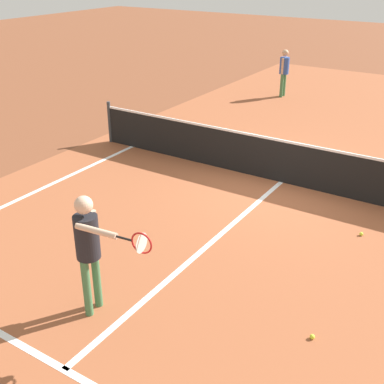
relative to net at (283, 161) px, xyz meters
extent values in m
plane|color=brown|center=(0.00, 0.00, -0.49)|extent=(60.00, 60.00, 0.00)
cube|color=#9E5433|center=(0.00, 0.00, -0.49)|extent=(10.62, 24.40, 0.00)
cube|color=white|center=(0.00, -6.40, -0.49)|extent=(8.22, 0.10, 0.01)
cube|color=white|center=(0.00, -3.20, -0.49)|extent=(0.10, 6.40, 0.01)
cylinder|color=#33383D|center=(-4.82, 0.00, 0.04)|extent=(0.09, 0.09, 1.07)
cube|color=black|center=(0.00, 0.00, -0.04)|extent=(9.65, 0.02, 0.91)
cube|color=white|center=(0.00, 0.00, 0.44)|extent=(9.65, 0.03, 0.05)
cylinder|color=#3F7247|center=(-0.47, -5.27, -0.06)|extent=(0.11, 0.11, 0.86)
cylinder|color=#3F7247|center=(-0.45, -5.49, -0.06)|extent=(0.11, 0.11, 0.86)
cylinder|color=black|center=(-0.46, -5.38, 0.67)|extent=(0.32, 0.32, 0.60)
sphere|color=beige|center=(-0.46, -5.38, 1.13)|extent=(0.24, 0.24, 0.24)
cylinder|color=beige|center=(-0.48, -5.21, 0.68)|extent=(0.08, 0.08, 0.59)
cylinder|color=beige|center=(-0.15, -5.51, 0.92)|extent=(0.59, 0.15, 0.08)
cylinder|color=black|center=(0.25, -5.47, 0.92)|extent=(0.22, 0.05, 0.03)
torus|color=red|center=(0.49, -5.44, 0.92)|extent=(0.28, 0.05, 0.28)
cylinder|color=silver|center=(0.49, -5.44, 0.92)|extent=(0.03, 0.25, 0.25)
cylinder|color=#3F7247|center=(-2.88, 6.64, -0.10)|extent=(0.11, 0.11, 0.78)
cylinder|color=#3F7247|center=(-2.88, 6.86, -0.10)|extent=(0.11, 0.11, 0.78)
cylinder|color=#2D4C99|center=(-2.88, 6.75, 0.56)|extent=(0.32, 0.32, 0.55)
sphere|color=tan|center=(-2.88, 6.75, 0.99)|extent=(0.22, 0.22, 0.22)
cylinder|color=tan|center=(-2.88, 6.58, 0.57)|extent=(0.08, 0.08, 0.53)
cylinder|color=tan|center=(-2.88, 6.92, 0.57)|extent=(0.08, 0.08, 0.53)
sphere|color=#CCE033|center=(2.29, -4.31, -0.46)|extent=(0.07, 0.07, 0.07)
sphere|color=#CCE033|center=(2.09, -1.36, -0.46)|extent=(0.07, 0.07, 0.07)
camera|label=1|loc=(3.64, -9.29, 3.94)|focal=46.50mm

